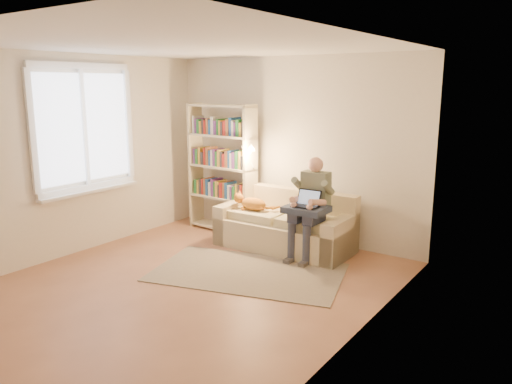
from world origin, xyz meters
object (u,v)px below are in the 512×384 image
Objects in this scene: cat at (254,203)px; laptop at (303,202)px; sofa at (286,228)px; bookshelf at (222,162)px; person at (311,202)px.

laptop reaches higher than cat.
laptop is at bearing -9.00° from cat.
laptop is (0.85, -0.11, 0.16)m from cat.
cat is 1.87× the size of laptop.
bookshelf is (-1.23, 0.16, 0.78)m from sofa.
bookshelf is at bearing 164.83° from laptop.
person is 2.17× the size of cat.
person is at bearing -1.71° from cat.
person is (0.45, -0.13, 0.45)m from sofa.
bookshelf reaches higher than person.
cat is at bearing 171.00° from laptop.
laptop is at bearing -32.19° from sofa.
person is 0.67× the size of bookshelf.
cat is 0.97m from bookshelf.
laptop is at bearing -10.41° from bookshelf.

